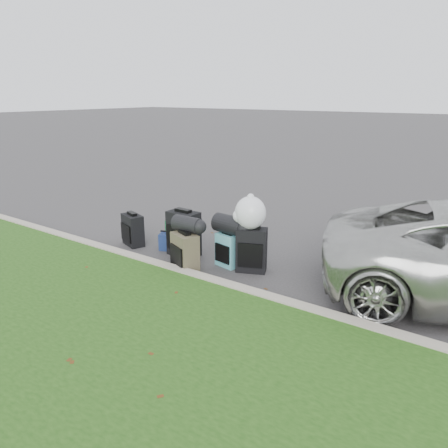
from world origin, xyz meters
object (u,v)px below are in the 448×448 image
Objects in this scene: suitcase_teal at (228,250)px; suitcase_small_black at (133,230)px; suitcase_large_black_left at (184,234)px; tote_green at (176,229)px; suitcase_olive at (185,253)px; suitcase_large_black_right at (252,250)px; tote_navy at (168,242)px.

suitcase_small_black is at bearing -164.48° from suitcase_teal.
suitcase_large_black_left is 2.12× the size of tote_green.
suitcase_olive is 0.89× the size of suitcase_large_black_right.
suitcase_small_black is 0.93× the size of suitcase_olive.
suitcase_olive is at bearing -115.15° from suitcase_teal.
tote_navy is at bearing 33.74° from suitcase_small_black.
suitcase_olive is at bearing -46.76° from suitcase_large_black_left.
suitcase_teal is 0.78× the size of suitcase_large_black_right.
suitcase_large_black_left reaches higher than suitcase_large_black_right.
tote_green is (-2.02, 0.52, -0.16)m from suitcase_large_black_right.
suitcase_olive is 1.70× the size of tote_green.
suitcase_olive is at bearing -47.03° from tote_green.
suitcase_teal reaches higher than tote_navy.
suitcase_large_black_left is 0.94m from tote_green.
suitcase_large_black_left is 0.91m from suitcase_teal.
suitcase_olive is 2.06× the size of tote_navy.
tote_green is at bearing 171.36° from suitcase_teal.
suitcase_large_black_right is at bearing 24.30° from suitcase_small_black.
suitcase_small_black is 0.72m from tote_navy.
suitcase_large_black_right is (0.42, 0.04, 0.08)m from suitcase_teal.
suitcase_large_black_left is at bearing 159.55° from suitcase_large_black_right.
suitcase_large_black_left is 1.32m from suitcase_large_black_right.
suitcase_teal is at bearing 75.78° from suitcase_olive.
tote_navy is (-0.41, 0.03, -0.23)m from suitcase_large_black_left.
tote_green is (-1.60, 0.56, -0.09)m from suitcase_teal.
suitcase_teal is 0.43m from suitcase_large_black_right.
suitcase_large_black_right is (0.83, 0.61, 0.04)m from suitcase_olive.
suitcase_teal is at bearing 2.82° from suitcase_large_black_left.
suitcase_small_black is 0.74× the size of suitcase_large_black_left.
suitcase_large_black_left reaches higher than tote_green.
tote_navy is (0.30, -0.55, -0.03)m from tote_green.
suitcase_large_black_left is 1.11× the size of suitcase_large_black_right.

